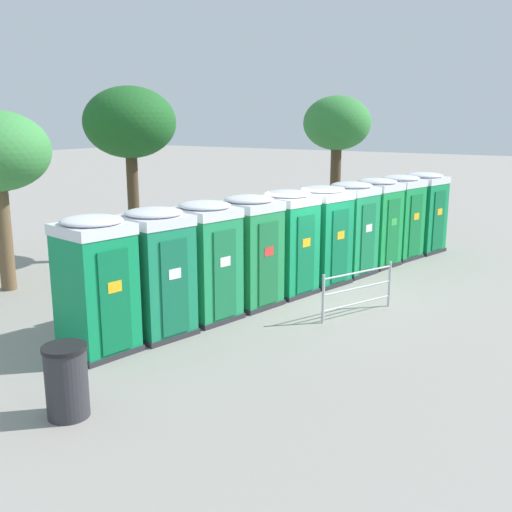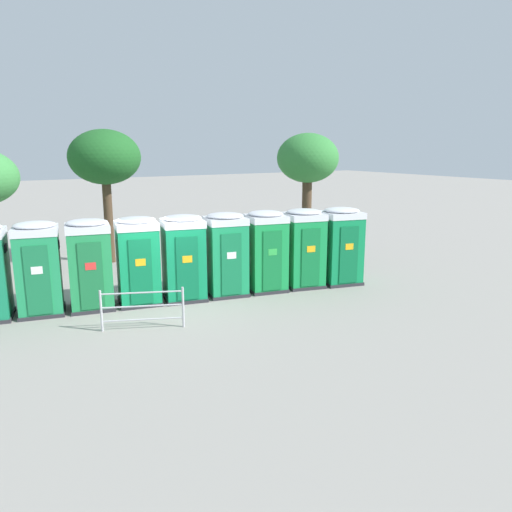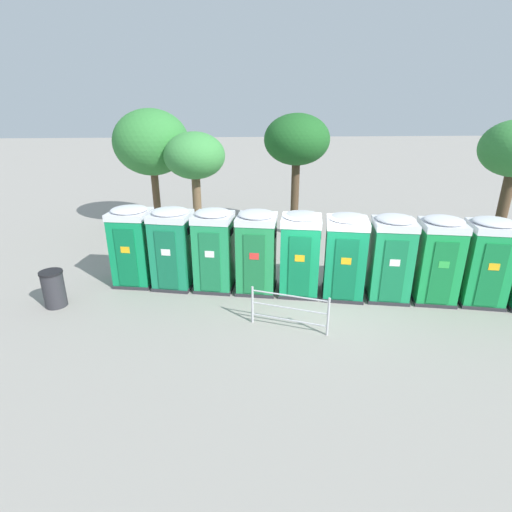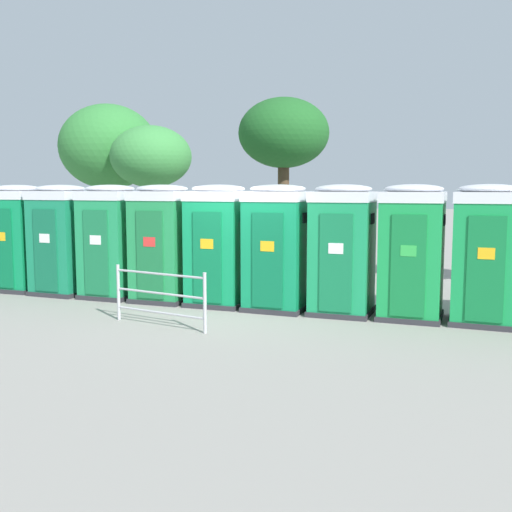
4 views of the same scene
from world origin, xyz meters
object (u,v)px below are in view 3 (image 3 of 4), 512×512
street_tree_0 (195,157)px  street_tree_2 (297,141)px  portapotty_7 (437,259)px  portapotty_5 (345,256)px  portapotty_6 (391,257)px  event_barrier (289,309)px  portapotty_2 (214,249)px  portapotty_1 (173,248)px  street_tree_3 (151,143)px  portapotty_8 (486,261)px  portapotty_0 (133,245)px  portapotty_4 (300,253)px  portapotty_3 (257,251)px  trash_can (54,289)px

street_tree_0 → street_tree_2: (4.23, -0.31, 0.65)m
portapotty_7 → portapotty_5: bearing=170.3°
portapotty_5 → portapotty_6: (1.30, -0.21, 0.00)m
portapotty_6 → portapotty_7: bearing=-10.0°
event_barrier → portapotty_2: bearing=126.8°
portapotty_2 → portapotty_7: same height
street_tree_0 → street_tree_2: 4.29m
event_barrier → portapotty_1: bearing=138.7°
street_tree_3 → portapotty_7: bearing=-41.3°
portapotty_8 → event_barrier: 5.96m
portapotty_2 → street_tree_0: (-0.91, 5.55, 2.10)m
portapotty_0 → street_tree_3: bearing=92.7°
street_tree_2 → portapotty_6: bearing=-73.6°
portapotty_2 → street_tree_2: 6.79m
portapotty_4 → portapotty_6: 2.64m
portapotty_6 → portapotty_5: bearing=170.7°
portapotty_1 → portapotty_3: size_ratio=1.00×
portapotty_0 → portapotty_4: 5.28m
trash_can → portapotty_6: bearing=-0.5°
portapotty_2 → portapotty_8: bearing=-10.9°
street_tree_0 → event_barrier: street_tree_0 is taller
portapotty_3 → street_tree_3: size_ratio=0.48×
portapotty_2 → portapotty_6: 5.28m
portapotty_6 → street_tree_2: (-1.85, 6.27, 2.75)m
portapotty_5 → portapotty_8: (3.90, -0.68, 0.00)m
street_tree_0 → portapotty_3: bearing=-69.3°
portapotty_1 → portapotty_8: bearing=-10.8°
portapotty_2 → event_barrier: 3.37m
portapotty_7 → street_tree_0: size_ratio=0.58×
portapotty_6 → portapotty_8: (2.60, -0.47, -0.00)m
portapotty_0 → portapotty_4: (5.17, -1.05, 0.00)m
portapotty_0 → portapotty_3: bearing=-11.7°
portapotty_3 → portapotty_0: bearing=168.3°
portapotty_4 → portapotty_8: same height
street_tree_2 → portapotty_3: bearing=-110.3°
portapotty_2 → portapotty_0: bearing=168.1°
portapotty_1 → event_barrier: 4.41m
street_tree_0 → street_tree_2: bearing=-4.2°
portapotty_1 → street_tree_2: 7.35m
portapotty_6 → street_tree_0: street_tree_0 is taller
portapotty_0 → portapotty_7: same height
portapotty_4 → portapotty_6: bearing=-11.4°
portapotty_6 → street_tree_0: bearing=132.8°
portapotty_3 → portapotty_8: 6.60m
portapotty_4 → portapotty_6: size_ratio=1.00×
street_tree_3 → portapotty_3: bearing=-59.9°
street_tree_2 → portapotty_7: bearing=-64.1°
portapotty_0 → event_barrier: bearing=-34.9°
portapotty_2 → trash_can: (-4.57, -0.94, -0.74)m
portapotty_6 → portapotty_3: bearing=168.8°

